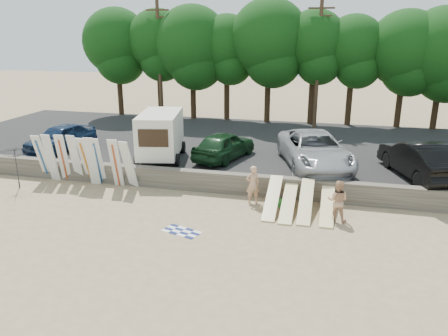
{
  "coord_description": "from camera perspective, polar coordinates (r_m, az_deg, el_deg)",
  "views": [
    {
      "loc": [
        3.07,
        -16.34,
        7.52
      ],
      "look_at": [
        -1.68,
        3.0,
        1.24
      ],
      "focal_mm": 35.0,
      "sensor_mm": 36.0,
      "label": 1
    }
  ],
  "objects": [
    {
      "name": "surfboard_upright_5",
      "position": [
        22.79,
        -16.86,
        0.83
      ],
      "size": [
        0.55,
        0.61,
        2.56
      ],
      "primitive_type": "cube",
      "rotation": [
        0.2,
        0.0,
        0.09
      ],
      "color": "silver",
      "rests_on": "ground"
    },
    {
      "name": "treeline",
      "position": [
        33.93,
        10.66,
        15.69
      ],
      "size": [
        34.07,
        6.41,
        9.42
      ],
      "color": "#382616",
      "rests_on": "parking_lot"
    },
    {
      "name": "ground",
      "position": [
        18.25,
        2.89,
        -6.86
      ],
      "size": [
        120.0,
        120.0,
        0.0
      ],
      "primitive_type": "plane",
      "color": "tan",
      "rests_on": "ground"
    },
    {
      "name": "car_2",
      "position": [
        23.19,
        11.77,
        2.33
      ],
      "size": [
        4.76,
        7.08,
        1.8
      ],
      "primitive_type": "imported",
      "rotation": [
        0.0,
        0.0,
        0.3
      ],
      "color": "#A4A5AA",
      "rests_on": "parking_lot"
    },
    {
      "name": "seawall",
      "position": [
        20.81,
        4.49,
        -2.28
      ],
      "size": [
        44.0,
        0.5,
        1.0
      ],
      "primitive_type": "cube",
      "color": "#6B6356",
      "rests_on": "ground"
    },
    {
      "name": "car_1",
      "position": [
        24.12,
        0.04,
        2.99
      ],
      "size": [
        3.06,
        4.9,
        1.56
      ],
      "primitive_type": "imported",
      "rotation": [
        0.0,
        0.0,
        2.85
      ],
      "color": "black",
      "rests_on": "parking_lot"
    },
    {
      "name": "utility_poles",
      "position": [
        32.43,
        12.21,
        13.42
      ],
      "size": [
        25.8,
        0.26,
        9.0
      ],
      "color": "#473321",
      "rests_on": "parking_lot"
    },
    {
      "name": "car_3",
      "position": [
        23.04,
        24.24,
        1.03
      ],
      "size": [
        3.55,
        5.79,
        1.8
      ],
      "primitive_type": "imported",
      "rotation": [
        0.0,
        0.0,
        3.47
      ],
      "color": "black",
      "rests_on": "parking_lot"
    },
    {
      "name": "surfboard_upright_0",
      "position": [
        24.51,
        -22.67,
        1.29
      ],
      "size": [
        0.53,
        0.85,
        2.5
      ],
      "primitive_type": "cube",
      "rotation": [
        0.31,
        0.0,
        0.03
      ],
      "color": "silver",
      "rests_on": "ground"
    },
    {
      "name": "beachgoer_b",
      "position": [
        18.5,
        14.61,
        -4.16
      ],
      "size": [
        0.93,
        0.77,
        1.74
      ],
      "primitive_type": "imported",
      "rotation": [
        0.0,
        0.0,
        3.0
      ],
      "color": "tan",
      "rests_on": "ground"
    },
    {
      "name": "surfboard_upright_8",
      "position": [
        21.9,
        -12.36,
        0.44
      ],
      "size": [
        0.6,
        0.89,
        2.5
      ],
      "primitive_type": "cube",
      "rotation": [
        0.3,
        0.0,
        -0.12
      ],
      "color": "silver",
      "rests_on": "ground"
    },
    {
      "name": "surfboard_low_2",
      "position": [
        19.07,
        10.64,
        -4.25
      ],
      "size": [
        0.56,
        2.84,
        1.11
      ],
      "primitive_type": "cube",
      "rotation": [
        0.35,
        0.0,
        0.0
      ],
      "color": "#F8E39C",
      "rests_on": "ground"
    },
    {
      "name": "box_trailer",
      "position": [
        24.22,
        -8.31,
        4.49
      ],
      "size": [
        2.96,
        4.38,
        2.58
      ],
      "rotation": [
        0.0,
        0.0,
        0.21
      ],
      "color": "silver",
      "rests_on": "parking_lot"
    },
    {
      "name": "car_0",
      "position": [
        27.63,
        -20.56,
        3.75
      ],
      "size": [
        2.87,
        4.9,
        1.56
      ],
      "primitive_type": "imported",
      "rotation": [
        0.0,
        0.0,
        -0.24
      ],
      "color": "#132543",
      "rests_on": "parking_lot"
    },
    {
      "name": "parking_lot",
      "position": [
        27.95,
        7.03,
        2.5
      ],
      "size": [
        44.0,
        14.5,
        0.7
      ],
      "primitive_type": "cube",
      "color": "#282828",
      "rests_on": "ground"
    },
    {
      "name": "surfboard_low_0",
      "position": [
        19.21,
        6.36,
        -3.84
      ],
      "size": [
        0.56,
        2.83,
        1.13
      ],
      "primitive_type": "cube",
      "rotation": [
        0.36,
        0.0,
        0.0
      ],
      "color": "#F8E39C",
      "rests_on": "ground"
    },
    {
      "name": "surfboard_low_3",
      "position": [
        19.14,
        13.35,
        -4.74
      ],
      "size": [
        0.56,
        2.91,
        0.87
      ],
      "primitive_type": "cube",
      "rotation": [
        0.27,
        0.0,
        0.0
      ],
      "color": "#F8E39C",
      "rests_on": "ground"
    },
    {
      "name": "surfboard_upright_7",
      "position": [
        22.21,
        -13.94,
        0.62
      ],
      "size": [
        0.56,
        0.71,
        2.54
      ],
      "primitive_type": "cube",
      "rotation": [
        0.24,
        0.0,
        0.09
      ],
      "color": "silver",
      "rests_on": "ground"
    },
    {
      "name": "beachgoer_a",
      "position": [
        19.78,
        3.77,
        -2.16
      ],
      "size": [
        0.76,
        0.67,
        1.76
      ],
      "primitive_type": "imported",
      "rotation": [
        0.0,
        0.0,
        3.63
      ],
      "color": "tan",
      "rests_on": "ground"
    },
    {
      "name": "beach_umbrella",
      "position": [
        23.78,
        -25.35,
        -0.01
      ],
      "size": [
        2.84,
        2.81,
        2.11
      ],
      "primitive_type": "imported",
      "rotation": [
        0.0,
        0.0,
        1.32
      ],
      "color": "black",
      "rests_on": "ground"
    },
    {
      "name": "surfboard_upright_6",
      "position": [
        22.77,
        -16.14,
        0.84
      ],
      "size": [
        0.56,
        0.77,
        2.53
      ],
      "primitive_type": "cube",
      "rotation": [
        0.26,
        0.0,
        0.09
      ],
      "color": "silver",
      "rests_on": "ground"
    },
    {
      "name": "surfboard_upright_3",
      "position": [
        23.54,
        -18.84,
        1.16
      ],
      "size": [
        0.55,
        0.62,
        2.56
      ],
      "primitive_type": "cube",
      "rotation": [
        0.2,
        0.0,
        -0.08
      ],
      "color": "silver",
      "rests_on": "ground"
    },
    {
      "name": "beach_towel",
      "position": [
        17.36,
        -5.57,
        -8.24
      ],
      "size": [
        1.89,
        1.89,
        0.0
      ],
      "primitive_type": "plane",
      "rotation": [
        0.0,
        0.0,
        -0.31
      ],
      "color": "white",
      "rests_on": "ground"
    },
    {
      "name": "gear_bag",
      "position": [
        19.89,
        7.09,
        -4.52
      ],
      "size": [
        0.3,
        0.25,
        0.22
      ],
      "primitive_type": "cube",
      "rotation": [
        0.0,
        0.0,
        -0.01
      ],
      "color": "orange",
      "rests_on": "ground"
    },
    {
      "name": "surfboard_upright_2",
      "position": [
        23.87,
        -20.28,
        1.23
      ],
      "size": [
        0.57,
        0.64,
        2.56
      ],
      "primitive_type": "cube",
      "rotation": [
        0.2,
        0.0,
        0.14
      ],
      "color": "silver",
      "rests_on": "ground"
    },
    {
      "name": "surfboard_low_1",
      "position": [
        19.13,
        8.41,
        -4.5
      ],
      "size": [
        0.56,
        2.92,
        0.83
      ],
      "primitive_type": "cube",
      "rotation": [
        0.26,
        0.0,
        0.0
      ],
      "color": "#F8E39C",
      "rests_on": "ground"
    },
    {
      "name": "surfboard_upright_1",
      "position": [
        24.17,
        -21.69,
        1.27
      ],
      "size": [
        0.5,
        0.58,
        2.56
      ],
      "primitive_type": "cube",
      "rotation": [
        0.2,
        0.0,
        -0.01
      ],
      "color": "silver",
      "rests_on": "ground"
    },
    {
      "name": "surfboard_upright_4",
      "position": [
        23.13,
        -17.57,
        0.93
      ],
      "size": [
        0.57,
        0.86,
        2.5
      ],
      "primitive_type": "cube",
      "rotation": [
        0.3,
        0.0,
        -0.08
      ],
      "color": "silver",
      "rests_on": "ground"
    },
    {
      "name": "cooler",
      "position": [
        19.71,
        7.68,
        -4.6
      ],
      "size": [
        0.46,
        0.4,
        0.32
      ],
      "primitive_type": "cube",
      "rotation": [
        0.0,
        0.0,
        -0.32
      ],
      "color": "green",
      "rests_on": "ground"
    }
  ]
}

